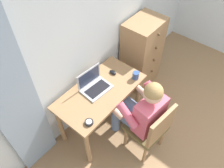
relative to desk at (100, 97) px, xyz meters
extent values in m
cube|color=silver|center=(0.44, 0.36, 0.63)|extent=(4.80, 0.05, 2.50)
cube|color=#8EA3B7|center=(-0.83, 0.29, 0.51)|extent=(0.45, 0.03, 2.25)
cube|color=#9E754C|center=(0.00, 0.00, 0.10)|extent=(1.12, 0.58, 0.03)
cylinder|color=#9E754C|center=(-0.50, -0.23, -0.27)|extent=(0.06, 0.06, 0.70)
cylinder|color=#9E754C|center=(0.50, -0.23, -0.27)|extent=(0.06, 0.06, 0.70)
cylinder|color=#9E754C|center=(-0.50, 0.23, -0.27)|extent=(0.06, 0.06, 0.70)
cylinder|color=#9E754C|center=(0.50, 0.23, -0.27)|extent=(0.06, 0.06, 0.70)
cube|color=#9E754C|center=(1.03, 0.10, -0.05)|extent=(0.56, 0.41, 1.12)
sphere|color=brown|center=(1.03, -0.12, -0.50)|extent=(0.04, 0.04, 0.04)
sphere|color=brown|center=(1.03, -0.12, -0.28)|extent=(0.04, 0.04, 0.04)
sphere|color=brown|center=(1.03, -0.12, -0.05)|extent=(0.04, 0.04, 0.04)
sphere|color=brown|center=(1.03, -0.12, 0.17)|extent=(0.04, 0.04, 0.04)
sphere|color=brown|center=(1.03, -0.12, 0.39)|extent=(0.04, 0.04, 0.04)
cube|color=brown|center=(0.11, -0.62, -0.20)|extent=(0.46, 0.45, 0.05)
cube|color=#9E754C|center=(0.09, -0.80, 0.04)|extent=(0.42, 0.09, 0.42)
cylinder|color=#9E754C|center=(0.30, -0.48, -0.42)|extent=(0.04, 0.04, 0.39)
cylinder|color=#9E754C|center=(-0.04, -0.44, -0.42)|extent=(0.04, 0.04, 0.39)
cylinder|color=#9E754C|center=(0.26, -0.80, -0.42)|extent=(0.04, 0.04, 0.39)
cylinder|color=#9E754C|center=(-0.08, -0.76, -0.42)|extent=(0.04, 0.04, 0.39)
cylinder|color=#6B84AD|center=(0.22, -0.41, -0.15)|extent=(0.19, 0.41, 0.14)
cylinder|color=#6B84AD|center=(0.04, -0.39, -0.15)|extent=(0.19, 0.41, 0.14)
cylinder|color=#6B84AD|center=(0.25, -0.21, -0.38)|extent=(0.11, 0.11, 0.46)
cylinder|color=#6B84AD|center=(0.07, -0.19, -0.38)|extent=(0.11, 0.11, 0.46)
cube|color=#D1566B|center=(0.11, -0.63, 0.08)|extent=(0.38, 0.24, 0.46)
cylinder|color=#D1566B|center=(0.34, -0.52, 0.16)|extent=(0.12, 0.31, 0.25)
cylinder|color=#D1566B|center=(-0.10, -0.47, 0.16)|extent=(0.12, 0.31, 0.25)
cylinder|color=#DBAD8E|center=(0.36, -0.33, 0.05)|extent=(0.10, 0.27, 0.11)
cylinder|color=#DBAD8E|center=(-0.07, -0.27, 0.05)|extent=(0.10, 0.27, 0.11)
sphere|color=#DBAD8E|center=(0.11, -0.62, 0.44)|extent=(0.20, 0.20, 0.20)
sphere|color=#9E7A47|center=(0.11, -0.62, 0.47)|extent=(0.20, 0.20, 0.20)
cube|color=#B7BABF|center=(-0.01, 0.04, 0.13)|extent=(0.36, 0.27, 0.02)
cube|color=black|center=(-0.01, 0.03, 0.14)|extent=(0.30, 0.18, 0.00)
cube|color=#B7BABF|center=(0.00, 0.17, 0.25)|extent=(0.34, 0.04, 0.22)
cube|color=#2D3851|center=(0.00, 0.16, 0.25)|extent=(0.31, 0.03, 0.18)
ellipsoid|color=black|center=(0.32, 0.06, 0.14)|extent=(0.07, 0.10, 0.03)
cylinder|color=black|center=(-0.41, -0.21, 0.13)|extent=(0.09, 0.09, 0.03)
cylinder|color=silver|center=(-0.41, -0.21, 0.15)|extent=(0.06, 0.06, 0.00)
cylinder|color=#33518C|center=(0.43, -0.21, 0.17)|extent=(0.08, 0.08, 0.09)
torus|color=#33518C|center=(0.48, -0.21, 0.17)|extent=(0.06, 0.01, 0.06)
camera|label=1|loc=(-1.22, -1.19, 2.14)|focal=35.90mm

